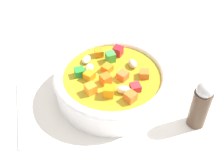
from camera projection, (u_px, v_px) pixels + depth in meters
The scene contains 4 objects.
ground_plane at pixel (112, 98), 50.78cm from camera, with size 140.00×140.00×2.00cm, color silver.
soup_bowl_main at pixel (112, 82), 48.21cm from camera, with size 18.71×18.71×5.81cm.
spoon at pixel (20, 145), 42.24cm from camera, with size 9.09×21.81×0.79cm.
pepper_shaker at pixel (201, 104), 42.68cm from camera, with size 2.77×2.77×8.40cm.
Camera 1 is at (19.41, 28.95, 36.00)cm, focal length 47.35 mm.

